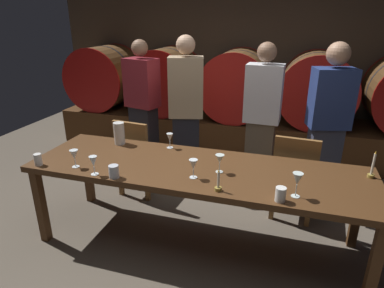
% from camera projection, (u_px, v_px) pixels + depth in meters
% --- Properties ---
extents(ground_plane, '(7.74, 7.74, 0.00)m').
position_uv_depth(ground_plane, '(190.00, 240.00, 3.00)').
color(ground_plane, brown).
extents(back_wall, '(5.95, 0.24, 2.65)m').
position_uv_depth(back_wall, '(246.00, 55.00, 5.05)').
color(back_wall, '#473A2D').
rests_on(back_wall, ground).
extents(barrel_shelf, '(5.36, 0.90, 0.51)m').
position_uv_depth(barrel_shelf, '(236.00, 133.00, 4.95)').
color(barrel_shelf, '#4C2D16').
rests_on(barrel_shelf, ground).
extents(wine_barrel_far_left, '(0.97, 0.84, 0.97)m').
position_uv_depth(wine_barrel_far_left, '(105.00, 77.00, 5.27)').
color(wine_barrel_far_left, brown).
rests_on(wine_barrel_far_left, barrel_shelf).
extents(wine_barrel_left, '(0.97, 0.84, 0.97)m').
position_uv_depth(wine_barrel_left, '(167.00, 81.00, 4.98)').
color(wine_barrel_left, brown).
rests_on(wine_barrel_left, barrel_shelf).
extents(wine_barrel_center, '(0.97, 0.84, 0.97)m').
position_uv_depth(wine_barrel_center, '(237.00, 85.00, 4.69)').
color(wine_barrel_center, brown).
rests_on(wine_barrel_center, barrel_shelf).
extents(wine_barrel_right, '(0.97, 0.84, 0.97)m').
position_uv_depth(wine_barrel_right, '(316.00, 89.00, 4.40)').
color(wine_barrel_right, '#513319').
rests_on(wine_barrel_right, barrel_shelf).
extents(dining_table, '(2.79, 0.84, 0.74)m').
position_uv_depth(dining_table, '(197.00, 174.00, 2.73)').
color(dining_table, '#4C2D16').
rests_on(dining_table, ground).
extents(chair_left, '(0.44, 0.44, 0.88)m').
position_uv_depth(chair_left, '(137.00, 154.00, 3.61)').
color(chair_left, brown).
rests_on(chair_left, ground).
extents(chair_right, '(0.43, 0.43, 0.88)m').
position_uv_depth(chair_right, '(295.00, 173.00, 3.17)').
color(chair_right, brown).
rests_on(chair_right, ground).
extents(guest_far_left, '(0.43, 0.33, 1.65)m').
position_uv_depth(guest_far_left, '(143.00, 109.00, 4.00)').
color(guest_far_left, black).
rests_on(guest_far_left, ground).
extents(guest_center_left, '(0.43, 0.33, 1.71)m').
position_uv_depth(guest_center_left, '(186.00, 112.00, 3.76)').
color(guest_center_left, black).
rests_on(guest_center_left, ground).
extents(guest_center_right, '(0.39, 0.26, 1.65)m').
position_uv_depth(guest_center_right, '(262.00, 119.00, 3.61)').
color(guest_center_right, brown).
rests_on(guest_center_right, ground).
extents(guest_far_right, '(0.43, 0.33, 1.68)m').
position_uv_depth(guest_far_right, '(327.00, 128.00, 3.26)').
color(guest_far_right, '#33384C').
rests_on(guest_far_right, ground).
extents(candle_left, '(0.05, 0.05, 0.17)m').
position_uv_depth(candle_left, '(218.00, 185.00, 2.33)').
color(candle_left, olive).
rests_on(candle_left, dining_table).
extents(candle_right, '(0.05, 0.05, 0.22)m').
position_uv_depth(candle_right, '(372.00, 170.00, 2.51)').
color(candle_right, olive).
rests_on(candle_right, dining_table).
extents(pitcher, '(0.10, 0.10, 0.21)m').
position_uv_depth(pitcher, '(119.00, 133.00, 3.16)').
color(pitcher, white).
rests_on(pitcher, dining_table).
extents(wine_glass_far_left, '(0.07, 0.07, 0.15)m').
position_uv_depth(wine_glass_far_left, '(74.00, 155.00, 2.67)').
color(wine_glass_far_left, white).
rests_on(wine_glass_far_left, dining_table).
extents(wine_glass_left, '(0.06, 0.06, 0.15)m').
position_uv_depth(wine_glass_left, '(93.00, 162.00, 2.55)').
color(wine_glass_left, white).
rests_on(wine_glass_left, dining_table).
extents(wine_glass_center_left, '(0.06, 0.06, 0.14)m').
position_uv_depth(wine_glass_center_left, '(170.00, 138.00, 3.06)').
color(wine_glass_center_left, white).
rests_on(wine_glass_center_left, dining_table).
extents(wine_glass_center_right, '(0.07, 0.07, 0.15)m').
position_uv_depth(wine_glass_center_right, '(193.00, 165.00, 2.49)').
color(wine_glass_center_right, white).
rests_on(wine_glass_center_right, dining_table).
extents(wine_glass_right, '(0.07, 0.07, 0.15)m').
position_uv_depth(wine_glass_right, '(220.00, 160.00, 2.58)').
color(wine_glass_right, silver).
rests_on(wine_glass_right, dining_table).
extents(wine_glass_far_right, '(0.07, 0.07, 0.18)m').
position_uv_depth(wine_glass_far_right, '(297.00, 180.00, 2.22)').
color(wine_glass_far_right, silver).
rests_on(wine_glass_far_right, dining_table).
extents(cup_left, '(0.06, 0.06, 0.10)m').
position_uv_depth(cup_left, '(38.00, 160.00, 2.73)').
color(cup_left, white).
rests_on(cup_left, dining_table).
extents(cup_center, '(0.08, 0.08, 0.10)m').
position_uv_depth(cup_center, '(114.00, 172.00, 2.52)').
color(cup_center, silver).
rests_on(cup_center, dining_table).
extents(cup_right, '(0.07, 0.07, 0.10)m').
position_uv_depth(cup_right, '(281.00, 194.00, 2.20)').
color(cup_right, white).
rests_on(cup_right, dining_table).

